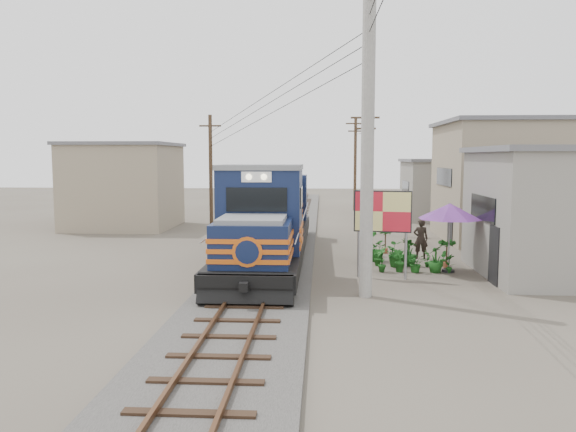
# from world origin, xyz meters

# --- Properties ---
(ground) EXTENTS (120.00, 120.00, 0.00)m
(ground) POSITION_xyz_m (0.00, 0.00, 0.00)
(ground) COLOR #473F35
(ground) RESTS_ON ground
(ballast) EXTENTS (3.60, 70.00, 0.16)m
(ballast) POSITION_xyz_m (0.00, 10.00, 0.08)
(ballast) COLOR #595651
(ballast) RESTS_ON ground
(track) EXTENTS (1.15, 70.00, 0.12)m
(track) POSITION_xyz_m (0.00, 10.00, 0.26)
(track) COLOR #51331E
(track) RESTS_ON ground
(locomotive) EXTENTS (2.90, 15.80, 3.92)m
(locomotive) POSITION_xyz_m (0.00, 5.39, 1.71)
(locomotive) COLOR black
(locomotive) RESTS_ON ground
(utility_pole_main) EXTENTS (0.40, 0.40, 10.00)m
(utility_pole_main) POSITION_xyz_m (3.50, -0.50, 5.00)
(utility_pole_main) COLOR #9E9B93
(utility_pole_main) RESTS_ON ground
(wooden_pole_mid) EXTENTS (1.60, 0.24, 7.00)m
(wooden_pole_mid) POSITION_xyz_m (4.50, 14.00, 3.68)
(wooden_pole_mid) COLOR #4C3826
(wooden_pole_mid) RESTS_ON ground
(wooden_pole_far) EXTENTS (1.60, 0.24, 7.50)m
(wooden_pole_far) POSITION_xyz_m (4.80, 28.00, 3.93)
(wooden_pole_far) COLOR #4C3826
(wooden_pole_far) RESTS_ON ground
(wooden_pole_left) EXTENTS (1.60, 0.24, 7.00)m
(wooden_pole_left) POSITION_xyz_m (-5.00, 18.00, 3.68)
(wooden_pole_left) COLOR #4C3826
(wooden_pole_left) RESTS_ON ground
(power_lines) EXTENTS (9.65, 19.00, 3.30)m
(power_lines) POSITION_xyz_m (-0.14, 8.49, 7.56)
(power_lines) COLOR black
(power_lines) RESTS_ON ground
(shophouse_mid) EXTENTS (8.40, 7.35, 6.20)m
(shophouse_mid) POSITION_xyz_m (12.50, 12.00, 3.11)
(shophouse_mid) COLOR gray
(shophouse_mid) RESTS_ON ground
(shophouse_back) EXTENTS (6.30, 6.30, 4.20)m
(shophouse_back) POSITION_xyz_m (11.00, 22.00, 2.11)
(shophouse_back) COLOR gray
(shophouse_back) RESTS_ON ground
(shophouse_left) EXTENTS (6.30, 6.30, 5.20)m
(shophouse_left) POSITION_xyz_m (-10.00, 16.00, 2.61)
(shophouse_left) COLOR gray
(shophouse_left) RESTS_ON ground
(billboard) EXTENTS (2.02, 0.50, 3.14)m
(billboard) POSITION_xyz_m (4.29, 2.24, 2.31)
(billboard) COLOR #99999E
(billboard) RESTS_ON ground
(market_umbrella) EXTENTS (3.14, 3.14, 2.61)m
(market_umbrella) POSITION_xyz_m (6.91, 3.45, 2.29)
(market_umbrella) COLOR black
(market_umbrella) RESTS_ON ground
(vendor) EXTENTS (0.65, 0.44, 1.71)m
(vendor) POSITION_xyz_m (6.35, 6.23, 0.85)
(vendor) COLOR black
(vendor) RESTS_ON ground
(plant_nursery) EXTENTS (3.36, 3.01, 1.11)m
(plant_nursery) POSITION_xyz_m (5.17, 4.49, 0.48)
(plant_nursery) COLOR #184F16
(plant_nursery) RESTS_ON ground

